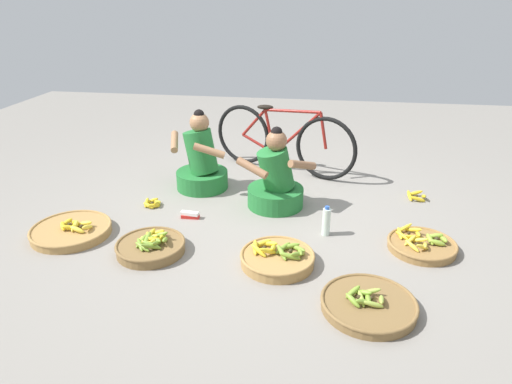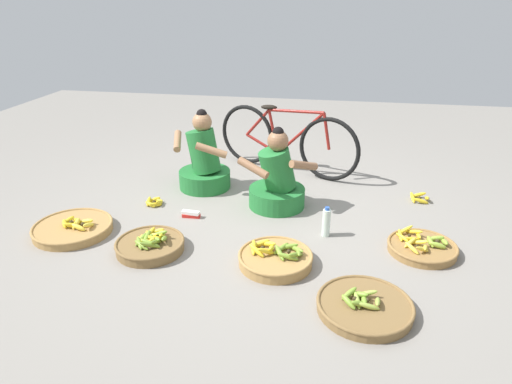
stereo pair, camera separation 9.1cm
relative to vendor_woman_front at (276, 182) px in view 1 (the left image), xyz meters
name	(u,v)px [view 1 (the left image)]	position (x,y,z in m)	size (l,w,h in m)	color
ground_plane	(259,219)	(-0.11, -0.30, -0.24)	(10.00, 10.00, 0.00)	gray
vendor_woman_front	(276,182)	(0.00, 0.00, 0.00)	(0.71, 0.54, 0.76)	#237233
vendor_woman_behind	(201,164)	(-0.79, 0.32, 0.02)	(0.64, 0.52, 0.81)	#237233
bicycle_leaning	(282,140)	(-0.03, 0.93, 0.12)	(1.60, 0.67, 0.73)	black
banana_basket_near_bicycle	(368,304)	(0.75, -1.42, -0.20)	(0.61, 0.61, 0.13)	brown
banana_basket_front_center	(278,258)	(0.13, -0.99, -0.19)	(0.55, 0.55, 0.16)	#A87F47
banana_basket_back_right	(71,230)	(-1.60, -0.81, -0.20)	(0.65, 0.65, 0.14)	#A87F47
banana_basket_mid_left	(151,246)	(-0.86, -0.97, -0.19)	(0.53, 0.53, 0.16)	brown
banana_basket_front_left	(422,244)	(1.21, -0.62, -0.20)	(0.53, 0.53, 0.14)	olive
loose_bananas_near_vendor	(152,203)	(-1.14, -0.18, -0.21)	(0.17, 0.18, 0.08)	gold
loose_bananas_back_center	(417,196)	(1.34, 0.35, -0.21)	(0.18, 0.17, 0.09)	gold
water_bottle	(326,222)	(0.47, -0.49, -0.12)	(0.07, 0.07, 0.26)	silver
packet_carton_stack	(190,215)	(-0.72, -0.37, -0.21)	(0.17, 0.06, 0.06)	red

